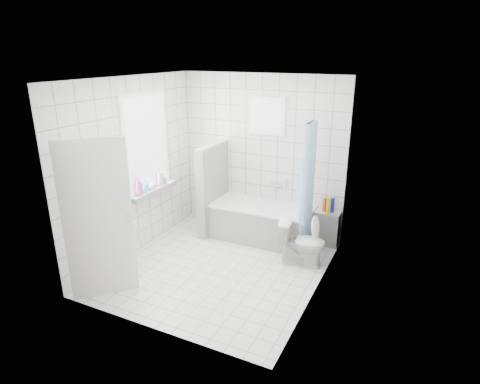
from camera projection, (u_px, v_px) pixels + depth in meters
The scene contains 19 objects.
ground at pixel (219, 267), 5.73m from camera, with size 3.00×3.00×0.00m, color white.
ceiling at pixel (215, 78), 4.86m from camera, with size 3.00×3.00×0.00m, color white.
wall_back at pixel (261, 155), 6.57m from camera, with size 2.80×0.02×2.60m, color white.
wall_front at pixel (145, 221), 4.02m from camera, with size 2.80×0.02×2.60m, color white.
wall_left at pixel (133, 168), 5.87m from camera, with size 0.02×3.00×2.60m, color white.
wall_right at pixel (321, 196), 4.72m from camera, with size 0.02×3.00×2.60m, color white.
window_left at pixel (147, 144), 6.00m from camera, with size 0.01×0.90×1.40m, color white.
window_back at pixel (267, 116), 6.27m from camera, with size 0.50×0.01×0.50m, color white.
window_sill at pixel (153, 191), 6.23m from camera, with size 0.18×1.02×0.08m, color white.
door at pixel (98, 221), 4.78m from camera, with size 0.04×0.80×2.00m, color silver.
bathtub at pixel (262, 222), 6.51m from camera, with size 1.61×0.77×0.58m.
partition_wall at pixel (213, 189), 6.67m from camera, with size 0.15×0.85×1.50m, color white.
tiled_ledge at pixel (326, 228), 6.33m from camera, with size 0.40×0.24×0.55m, color white.
toilet at pixel (302, 243), 5.70m from camera, with size 0.38×0.66×0.67m, color white.
curtain_rod at pixel (312, 120), 5.61m from camera, with size 0.02×0.02×0.80m, color silver.
shower_curtain at pixel (306, 184), 5.80m from camera, with size 0.14×0.48×1.78m, color #4A94D9, non-canonical shape.
tub_faucet at pixel (276, 184), 6.57m from camera, with size 0.18×0.06×0.06m, color silver.
sill_bottles at pixel (150, 182), 6.11m from camera, with size 0.16×0.76×0.31m.
ledge_bottles at pixel (328, 205), 6.16m from camera, with size 0.18×0.17×0.27m.
Camera 1 is at (2.46, -4.41, 2.92)m, focal length 30.00 mm.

